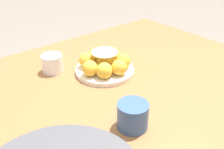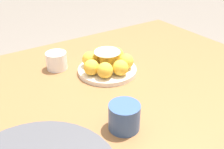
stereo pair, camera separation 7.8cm
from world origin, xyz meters
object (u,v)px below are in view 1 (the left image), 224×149
dining_table (120,120)px  cake_plate (105,64)px  cup_far (133,116)px  cup_near (52,63)px

dining_table → cake_plate: cake_plate is taller
dining_table → cup_far: (0.06, 0.11, 0.12)m
cup_near → cup_far: size_ratio=0.92×
cup_near → dining_table: bearing=103.6°
cup_near → cup_far: cup_far is taller
dining_table → cup_far: 0.17m
dining_table → cup_near: 0.33m
cup_near → cup_far: 0.41m
dining_table → cake_plate: size_ratio=6.15×
dining_table → cup_near: (0.07, -0.30, 0.11)m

